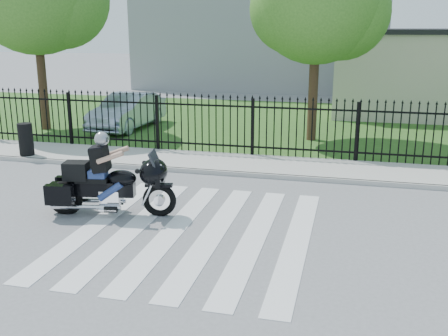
# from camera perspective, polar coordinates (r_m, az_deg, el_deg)

# --- Properties ---
(ground) EXTENTS (120.00, 120.00, 0.00)m
(ground) POSITION_cam_1_polar(r_m,az_deg,el_deg) (10.22, -3.38, -6.98)
(ground) COLOR slate
(ground) RESTS_ON ground
(crosswalk) EXTENTS (5.00, 5.50, 0.01)m
(crosswalk) POSITION_cam_1_polar(r_m,az_deg,el_deg) (10.22, -3.38, -6.95)
(crosswalk) COLOR silver
(crosswalk) RESTS_ON ground
(sidewalk) EXTENTS (40.00, 2.00, 0.12)m
(sidewalk) POSITION_cam_1_polar(r_m,az_deg,el_deg) (14.81, 2.35, 0.38)
(sidewalk) COLOR #ADAAA3
(sidewalk) RESTS_ON ground
(curb) EXTENTS (40.00, 0.12, 0.12)m
(curb) POSITION_cam_1_polar(r_m,az_deg,el_deg) (13.86, 1.51, -0.65)
(curb) COLOR #ADAAA3
(curb) RESTS_ON ground
(grass_strip) EXTENTS (40.00, 12.00, 0.02)m
(grass_strip) POSITION_cam_1_polar(r_m,az_deg,el_deg) (21.56, 6.13, 4.91)
(grass_strip) COLOR #28521C
(grass_strip) RESTS_ON ground
(iron_fence) EXTENTS (26.00, 0.04, 1.80)m
(iron_fence) POSITION_cam_1_polar(r_m,az_deg,el_deg) (15.57, 3.13, 4.30)
(iron_fence) COLOR black
(iron_fence) RESTS_ON ground
(tree_mid) EXTENTS (4.20, 4.20, 6.78)m
(tree_mid) POSITION_cam_1_polar(r_m,az_deg,el_deg) (18.09, 10.11, 17.61)
(tree_mid) COLOR #382316
(tree_mid) RESTS_ON ground
(motorcycle_rider) EXTENTS (2.73, 1.19, 1.82)m
(motorcycle_rider) POSITION_cam_1_polar(r_m,az_deg,el_deg) (11.16, -12.62, -1.36)
(motorcycle_rider) COLOR black
(motorcycle_rider) RESTS_ON ground
(parked_car) EXTENTS (1.69, 4.15, 1.34)m
(parked_car) POSITION_cam_1_polar(r_m,az_deg,el_deg) (20.43, -10.45, 6.10)
(parked_car) COLOR #9CAAC5
(parked_car) RESTS_ON grass_strip
(litter_bin) EXTENTS (0.55, 0.55, 0.96)m
(litter_bin) POSITION_cam_1_polar(r_m,az_deg,el_deg) (16.61, -20.77, 2.95)
(litter_bin) COLOR black
(litter_bin) RESTS_ON sidewalk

